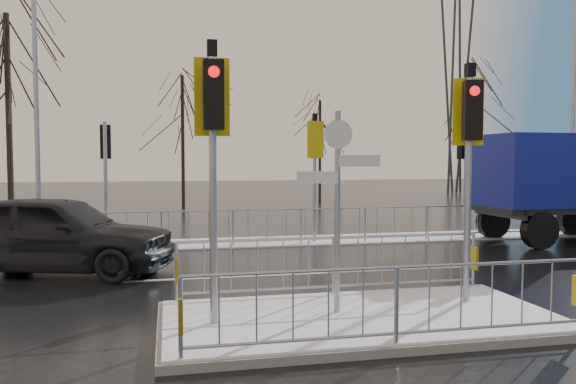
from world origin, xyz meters
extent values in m
plane|color=black|center=(0.00, 0.00, 0.00)|extent=(120.00, 120.00, 0.00)
cube|color=white|center=(0.00, 8.60, 0.02)|extent=(30.00, 2.00, 0.04)
cube|color=silver|center=(0.00, 3.80, 0.00)|extent=(8.00, 0.15, 0.01)
cube|color=slate|center=(0.00, 0.00, 0.06)|extent=(6.00, 3.00, 0.12)
cube|color=white|center=(0.00, 0.00, 0.14)|extent=(5.85, 2.85, 0.03)
cube|color=gold|center=(-2.70, -1.38, 0.67)|extent=(0.05, 0.28, 0.42)
cube|color=gold|center=(-2.70, 1.38, 0.67)|extent=(0.05, 0.28, 0.42)
cube|color=gold|center=(2.70, 1.38, 0.67)|extent=(0.05, 0.28, 0.42)
cylinder|color=#91969E|center=(-2.20, 0.00, 2.02)|extent=(0.11, 0.11, 3.80)
cube|color=black|center=(-2.20, -0.18, 3.37)|extent=(0.28, 0.22, 0.95)
cylinder|color=red|center=(-2.20, -0.29, 3.67)|extent=(0.16, 0.04, 0.16)
cube|color=#D1BB0C|center=(-2.20, 0.07, 3.37)|extent=(0.50, 0.03, 1.10)
cube|color=black|center=(-2.20, 0.00, 4.04)|extent=(0.14, 0.14, 0.22)
cylinder|color=#91969E|center=(2.00, 0.40, 1.97)|extent=(0.11, 0.11, 3.70)
cube|color=black|center=(1.95, 0.23, 3.27)|extent=(0.33, 0.28, 0.95)
cylinder|color=red|center=(1.93, 0.12, 3.57)|extent=(0.16, 0.08, 0.16)
cube|color=#D1BB0C|center=(2.02, 0.47, 3.27)|extent=(0.49, 0.16, 1.10)
cube|color=black|center=(2.00, 0.40, 3.94)|extent=(0.14, 0.14, 0.22)
cylinder|color=#91969E|center=(-0.30, 0.20, 1.67)|extent=(0.09, 0.09, 3.10)
cube|color=silver|center=(0.05, 0.20, 2.47)|extent=(0.70, 0.14, 0.18)
cube|color=silver|center=(-0.62, 0.20, 2.22)|extent=(0.62, 0.15, 0.18)
cylinder|color=silver|center=(-0.30, 0.17, 2.87)|extent=(0.44, 0.03, 0.44)
cylinder|color=#91969E|center=(-4.50, 8.30, 1.79)|extent=(0.11, 0.11, 3.50)
cube|color=black|center=(-4.50, 8.48, 2.99)|extent=(0.28, 0.22, 0.95)
cylinder|color=red|center=(-4.50, 8.59, 3.29)|extent=(0.16, 0.04, 0.16)
cylinder|color=#91969E|center=(1.50, 8.30, 1.84)|extent=(0.11, 0.11, 3.60)
cube|color=black|center=(1.50, 8.48, 3.09)|extent=(0.28, 0.22, 0.95)
cylinder|color=red|center=(1.50, 8.59, 3.39)|extent=(0.16, 0.04, 0.16)
cube|color=#D1BB0C|center=(1.50, 8.23, 3.09)|extent=(0.50, 0.03, 1.10)
cube|color=black|center=(1.50, 8.30, 3.76)|extent=(0.14, 0.14, 0.22)
cylinder|color=#91969E|center=(6.50, 8.30, 1.79)|extent=(0.11, 0.11, 3.50)
cube|color=black|center=(6.45, 8.47, 2.99)|extent=(0.33, 0.28, 0.95)
cylinder|color=red|center=(6.43, 8.58, 3.29)|extent=(0.16, 0.08, 0.16)
cube|color=black|center=(6.50, 8.30, 3.66)|extent=(0.14, 0.14, 0.22)
imported|color=black|center=(-5.24, 5.05, 0.88)|extent=(5.54, 3.51, 1.76)
cylinder|color=black|center=(7.31, 5.74, 0.53)|extent=(1.06, 0.34, 1.06)
cylinder|color=black|center=(7.26, 7.96, 0.53)|extent=(1.06, 0.34, 1.06)
cylinder|color=black|center=(10.22, 8.02, 0.53)|extent=(1.06, 0.34, 1.06)
cube|color=navy|center=(7.39, 6.85, 2.18)|extent=(2.16, 2.58, 2.11)
cube|color=black|center=(8.42, 6.87, 2.60)|extent=(0.09, 2.11, 1.16)
cube|color=#2D3033|center=(6.76, 6.84, 1.00)|extent=(0.18, 2.43, 0.37)
cube|color=black|center=(8.71, 6.88, 2.03)|extent=(0.14, 2.54, 1.59)
cylinder|color=black|center=(-8.00, 12.50, 3.68)|extent=(0.20, 0.20, 7.36)
cylinder|color=black|center=(-2.00, 22.00, 3.45)|extent=(0.19, 0.19, 6.90)
cylinder|color=black|center=(6.00, 24.00, 2.99)|extent=(0.16, 0.16, 5.98)
cylinder|color=black|center=(14.00, 21.00, 3.68)|extent=(0.20, 0.20, 7.36)
cylinder|color=#91969E|center=(10.50, 8.50, 4.00)|extent=(0.14, 0.14, 8.00)
cylinder|color=#91969E|center=(-6.50, 9.50, 4.10)|extent=(0.14, 0.14, 8.20)
cylinder|color=#2D3033|center=(18.60, 30.60, 10.00)|extent=(1.18, 1.18, 19.97)
cylinder|color=#2D3033|center=(17.40, 30.60, 10.00)|extent=(1.18, 1.18, 19.97)
cylinder|color=#2D3033|center=(18.60, 29.40, 10.00)|extent=(1.18, 1.18, 19.97)
cylinder|color=#2D3033|center=(17.40, 29.40, 10.00)|extent=(1.18, 1.18, 19.97)
camera|label=1|loc=(-2.84, -7.97, 2.48)|focal=35.00mm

